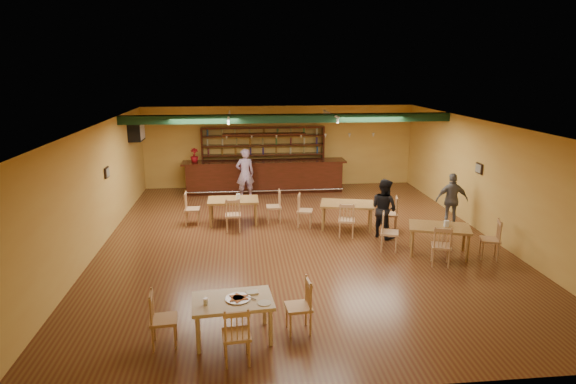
{
  "coord_description": "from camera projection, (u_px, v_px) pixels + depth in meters",
  "views": [
    {
      "loc": [
        -1.5,
        -11.61,
        4.35
      ],
      "look_at": [
        -0.25,
        0.6,
        1.15
      ],
      "focal_mm": 29.79,
      "sensor_mm": 36.0,
      "label": 1
    }
  ],
  "objects": [
    {
      "name": "floor",
      "position": [
        300.0,
        240.0,
        12.42
      ],
      "size": [
        12.0,
        12.0,
        0.0
      ],
      "primitive_type": "plane",
      "color": "#552918",
      "rests_on": "ground"
    },
    {
      "name": "ceiling_beam",
      "position": [
        289.0,
        118.0,
        14.39
      ],
      "size": [
        10.0,
        0.3,
        0.25
      ],
      "primitive_type": "cube",
      "color": "black",
      "rests_on": "ceiling"
    },
    {
      "name": "track_rail_left",
      "position": [
        229.0,
        115.0,
        14.77
      ],
      "size": [
        0.05,
        2.5,
        0.05
      ],
      "primitive_type": "cube",
      "color": "silver",
      "rests_on": "ceiling"
    },
    {
      "name": "track_rail_right",
      "position": [
        331.0,
        114.0,
        15.09
      ],
      "size": [
        0.05,
        2.5,
        0.05
      ],
      "primitive_type": "cube",
      "color": "silver",
      "rests_on": "ceiling"
    },
    {
      "name": "ac_unit",
      "position": [
        136.0,
        132.0,
        15.4
      ],
      "size": [
        0.34,
        0.7,
        0.48
      ],
      "primitive_type": "cube",
      "color": "silver",
      "rests_on": "wall_left"
    },
    {
      "name": "picture_left",
      "position": [
        107.0,
        172.0,
        12.46
      ],
      "size": [
        0.04,
        0.34,
        0.28
      ],
      "primitive_type": "cube",
      "color": "black",
      "rests_on": "wall_left"
    },
    {
      "name": "picture_right",
      "position": [
        479.0,
        168.0,
        12.96
      ],
      "size": [
        0.04,
        0.34,
        0.28
      ],
      "primitive_type": "cube",
      "color": "black",
      "rests_on": "wall_right"
    },
    {
      "name": "bar_counter",
      "position": [
        265.0,
        176.0,
        17.17
      ],
      "size": [
        5.82,
        0.85,
        1.13
      ],
      "primitive_type": "cube",
      "color": "black",
      "rests_on": "ground"
    },
    {
      "name": "back_bar_hutch",
      "position": [
        263.0,
        157.0,
        17.64
      ],
      "size": [
        4.5,
        0.4,
        2.28
      ],
      "primitive_type": "cube",
      "color": "black",
      "rests_on": "ground"
    },
    {
      "name": "poinsettia",
      "position": [
        194.0,
        155.0,
        16.73
      ],
      "size": [
        0.35,
        0.35,
        0.49
      ],
      "primitive_type": "imported",
      "rotation": [
        0.0,
        0.0,
        0.35
      ],
      "color": "maroon",
      "rests_on": "bar_counter"
    },
    {
      "name": "dining_table_a",
      "position": [
        233.0,
        211.0,
        13.72
      ],
      "size": [
        1.43,
        0.86,
        0.72
      ],
      "primitive_type": "cube",
      "rotation": [
        0.0,
        0.0,
        -0.0
      ],
      "color": "olive",
      "rests_on": "ground"
    },
    {
      "name": "dining_table_b",
      "position": [
        347.0,
        216.0,
        13.29
      ],
      "size": [
        1.61,
        1.18,
        0.72
      ],
      "primitive_type": "cube",
      "rotation": [
        0.0,
        0.0,
        -0.23
      ],
      "color": "olive",
      "rests_on": "ground"
    },
    {
      "name": "dining_table_d",
      "position": [
        438.0,
        240.0,
        11.43
      ],
      "size": [
        1.6,
        1.24,
        0.7
      ],
      "primitive_type": "cube",
      "rotation": [
        0.0,
        0.0,
        -0.32
      ],
      "color": "olive",
      "rests_on": "ground"
    },
    {
      "name": "near_table",
      "position": [
        233.0,
        319.0,
        7.85
      ],
      "size": [
        1.37,
        0.95,
        0.7
      ],
      "primitive_type": "cube",
      "rotation": [
        0.0,
        0.0,
        0.09
      ],
      "color": "beige",
      "rests_on": "ground"
    },
    {
      "name": "pizza_tray",
      "position": [
        238.0,
        299.0,
        7.77
      ],
      "size": [
        0.47,
        0.47,
        0.01
      ],
      "primitive_type": "cylinder",
      "rotation": [
        0.0,
        0.0,
        -0.18
      ],
      "color": "silver",
      "rests_on": "near_table"
    },
    {
      "name": "parmesan_shaker",
      "position": [
        206.0,
        302.0,
        7.57
      ],
      "size": [
        0.08,
        0.08,
        0.11
      ],
      "primitive_type": "cylinder",
      "rotation": [
        0.0,
        0.0,
        0.09
      ],
      "color": "#EAE5C6",
      "rests_on": "near_table"
    },
    {
      "name": "napkin_stack",
      "position": [
        252.0,
        292.0,
        7.97
      ],
      "size": [
        0.22,
        0.17,
        0.03
      ],
      "primitive_type": "cube",
      "rotation": [
        0.0,
        0.0,
        0.12
      ],
      "color": "white",
      "rests_on": "near_table"
    },
    {
      "name": "pizza_server",
      "position": [
        247.0,
        296.0,
        7.83
      ],
      "size": [
        0.31,
        0.27,
        0.0
      ],
      "primitive_type": "cube",
      "rotation": [
        0.0,
        0.0,
        -0.67
      ],
      "color": "silver",
      "rests_on": "pizza_tray"
    },
    {
      "name": "side_plate",
      "position": [
        264.0,
        303.0,
        7.63
      ],
      "size": [
        0.24,
        0.24,
        0.01
      ],
      "primitive_type": "cylinder",
      "rotation": [
        0.0,
        0.0,
        0.09
      ],
      "color": "white",
      "rests_on": "near_table"
    },
    {
      "name": "patron_bar",
      "position": [
        245.0,
        174.0,
        16.24
      ],
      "size": [
        0.69,
        0.52,
        1.72
      ],
      "primitive_type": "imported",
      "rotation": [
        0.0,
        0.0,
        3.33
      ],
      "color": "#744495",
      "rests_on": "ground"
    },
    {
      "name": "patron_right_a",
      "position": [
        384.0,
        208.0,
        12.49
      ],
      "size": [
        0.9,
        0.96,
        1.57
      ],
      "primitive_type": "imported",
      "rotation": [
        0.0,
        0.0,
        2.11
      ],
      "color": "black",
      "rests_on": "ground"
    },
    {
      "name": "patron_right_b",
      "position": [
        452.0,
        200.0,
        13.37
      ],
      "size": [
        0.93,
        0.48,
        1.52
      ],
      "primitive_type": "imported",
      "rotation": [
        0.0,
        0.0,
        3.02
      ],
      "color": "slate",
      "rests_on": "ground"
    }
  ]
}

